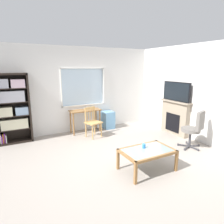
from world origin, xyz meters
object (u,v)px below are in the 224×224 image
Objects in this scene: plastic_drawer_unit at (108,120)px; fireplace at (175,117)px; tv at (176,91)px; wooden_chair at (93,122)px; bookshelf at (12,107)px; sippy_cup at (144,146)px; office_chair at (194,128)px; desk_under_window at (85,114)px; coffee_table at (147,153)px.

fireplace reaches higher than plastic_drawer_unit.
tv is (1.54, -1.53, 1.05)m from plastic_drawer_unit.
wooden_chair is 1.00m from plastic_drawer_unit.
wooden_chair is at bearing -16.48° from bookshelf.
fireplace is 2.55m from sippy_cup.
wooden_chair is 2.83m from office_chair.
coffee_table is (0.22, -2.90, -0.23)m from desk_under_window.
bookshelf is 21.31× the size of sippy_cup.
desk_under_window is (2.06, -0.11, -0.41)m from bookshelf.
plastic_drawer_unit is at bearing 135.55° from fireplace.
office_chair reaches higher than coffee_table.
bookshelf reaches higher than sippy_cup.
coffee_table is at bearing -102.03° from plastic_drawer_unit.
plastic_drawer_unit reaches higher than sippy_cup.
sippy_cup is at bearing -85.49° from wooden_chair.
fireplace is (1.56, -1.53, 0.24)m from plastic_drawer_unit.
sippy_cup is (-0.00, 0.11, 0.10)m from coffee_table.
plastic_drawer_unit is at bearing 3.37° from desk_under_window.
desk_under_window reaches higher than sippy_cup.
tv reaches higher than wooden_chair.
wooden_chair is at bearing -85.67° from desk_under_window.
desk_under_window is 0.54m from wooden_chair.
tv is 2.68m from sippy_cup.
plastic_drawer_unit is 0.57× the size of tv.
coffee_table is at bearing -147.07° from fireplace.
desk_under_window is 2.80m from sippy_cup.
office_chair reaches higher than sippy_cup.
office_chair is 11.11× the size of sippy_cup.
coffee_table is at bearing -88.87° from sippy_cup.
desk_under_window is at bearing 94.33° from wooden_chair.
fireplace is 1.16m from office_chair.
wooden_chair is 2.70m from tv.
desk_under_window is 0.94× the size of coffee_table.
desk_under_window is 2.92m from coffee_table.
office_chair is (1.95, -2.05, 0.09)m from wooden_chair.
desk_under_window is at bearing -176.63° from plastic_drawer_unit.
bookshelf is 2.13× the size of wooden_chair.
wooden_chair is 0.90× the size of office_chair.
fireplace is at bearing 30.76° from sippy_cup.
tv is at bearing 69.32° from office_chair.
tv is at bearing 30.97° from sippy_cup.
office_chair is (4.05, -2.67, -0.46)m from bookshelf.
sippy_cup is (0.22, -2.79, -0.12)m from desk_under_window.
tv is (-0.02, 0.00, 0.81)m from fireplace.
wooden_chair is 1.53× the size of plastic_drawer_unit.
coffee_table is (-2.19, -1.42, -0.15)m from fireplace.
bookshelf is 4.78m from fireplace.
sippy_cup is at bearing -172.78° from office_chair.
plastic_drawer_unit is 3.02m from coffee_table.
fireplace is at bearing 0.00° from tv.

